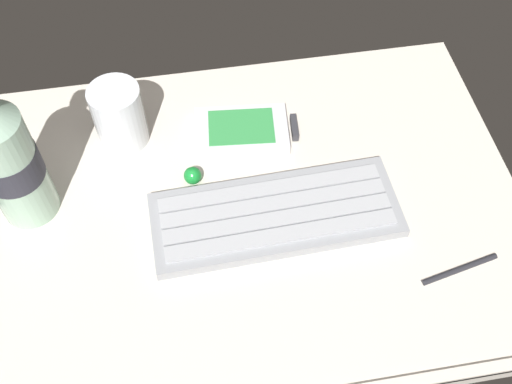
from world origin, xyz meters
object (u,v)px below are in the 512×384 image
object	(u,v)px
keyboard	(276,215)
juice_cup	(119,118)
handheld_device	(246,130)
stylus_pen	(460,268)
trackball_mouse	(193,176)
water_bottle	(7,160)

from	to	relation	value
keyboard	juice_cup	bearing A→B (deg)	137.80
handheld_device	stylus_pen	bearing A→B (deg)	-49.17
juice_cup	trackball_mouse	bearing A→B (deg)	-46.21
handheld_device	trackball_mouse	world-z (taller)	trackball_mouse
water_bottle	stylus_pen	world-z (taller)	water_bottle
handheld_device	water_bottle	xyz separation A→B (cm)	(-27.08, -7.02, 8.28)
trackball_mouse	keyboard	bearing A→B (deg)	-38.14
water_bottle	trackball_mouse	world-z (taller)	water_bottle
trackball_mouse	stylus_pen	distance (cm)	32.89
keyboard	water_bottle	distance (cm)	30.28
juice_cup	trackball_mouse	xyz separation A→B (cm)	(8.02, -8.37, -2.81)
handheld_device	trackball_mouse	size ratio (longest dim) A/B	6.04
handheld_device	juice_cup	xyz separation A→B (cm)	(-15.68, 1.88, 3.18)
keyboard	juice_cup	distance (cm)	23.17
handheld_device	water_bottle	distance (cm)	29.18
juice_cup	stylus_pen	size ratio (longest dim) A/B	0.89
keyboard	handheld_device	bearing A→B (deg)	95.60
trackball_mouse	stylus_pen	bearing A→B (deg)	-31.40
juice_cup	stylus_pen	distance (cm)	44.33
handheld_device	stylus_pen	xyz separation A→B (cm)	(20.40, -23.62, -0.38)
water_bottle	handheld_device	bearing A→B (deg)	14.54
trackball_mouse	water_bottle	bearing A→B (deg)	-178.41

